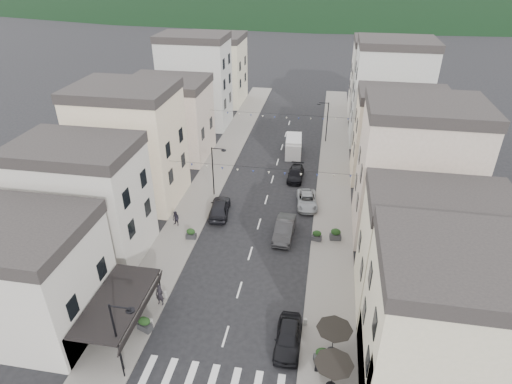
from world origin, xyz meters
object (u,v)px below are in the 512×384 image
at_px(parked_car_a, 288,337).
at_px(delivery_van, 294,146).
at_px(parked_car_b, 284,229).
at_px(parked_car_e, 220,208).
at_px(parked_car_c, 307,200).
at_px(pedestrian_b, 176,219).
at_px(parked_car_d, 296,174).
at_px(pedestrian_a, 160,295).

height_order(parked_car_a, delivery_van, delivery_van).
relative_size(parked_car_b, parked_car_e, 1.01).
distance_m(parked_car_c, parked_car_e, 9.68).
height_order(parked_car_b, parked_car_c, parked_car_b).
distance_m(parked_car_a, pedestrian_b, 18.38).
relative_size(parked_car_c, parked_car_d, 1.04).
distance_m(parked_car_a, parked_car_c, 19.51).
relative_size(parked_car_d, delivery_van, 0.83).
relative_size(parked_car_c, pedestrian_a, 2.50).
relative_size(parked_car_b, pedestrian_b, 3.05).
xyz_separation_m(parked_car_a, delivery_van, (-2.79, 33.01, 0.48)).
xyz_separation_m(parked_car_d, pedestrian_b, (-11.07, -12.55, 0.28)).
xyz_separation_m(parked_car_a, parked_car_e, (-9.04, 16.08, 0.07)).
bearing_deg(pedestrian_a, parked_car_c, 63.70).
distance_m(parked_car_b, pedestrian_a, 14.03).
xyz_separation_m(parked_car_e, pedestrian_a, (-1.36, -13.85, 0.22)).
height_order(parked_car_a, parked_car_b, parked_car_b).
distance_m(parked_car_a, parked_car_d, 25.75).
relative_size(parked_car_a, parked_car_d, 1.00).
bearing_deg(parked_car_a, parked_car_c, 89.69).
relative_size(parked_car_e, delivery_van, 0.91).
xyz_separation_m(parked_car_b, parked_car_e, (-7.24, 2.77, 0.02)).
bearing_deg(parked_car_c, parked_car_a, -96.73).
relative_size(parked_car_a, parked_car_b, 0.91).
bearing_deg(parked_car_c, delivery_van, 94.96).
relative_size(parked_car_a, parked_car_c, 0.96).
distance_m(parked_car_c, delivery_van, 13.79).
bearing_deg(parked_car_b, parked_car_c, 75.85).
relative_size(parked_car_a, parked_car_e, 0.92).
relative_size(pedestrian_a, pedestrian_b, 1.16).
bearing_deg(parked_car_d, delivery_van, 98.59).
relative_size(parked_car_e, pedestrian_b, 3.03).
relative_size(parked_car_b, parked_car_c, 1.06).
relative_size(parked_car_c, pedestrian_b, 2.89).
bearing_deg(parked_car_b, parked_car_e, 161.13).
xyz_separation_m(parked_car_b, parked_car_d, (0.00, 12.37, -0.16)).
bearing_deg(pedestrian_a, parked_car_a, -7.37).
distance_m(parked_car_b, parked_car_c, 6.46).
distance_m(parked_car_a, parked_car_b, 13.43).
bearing_deg(parked_car_e, parked_car_b, 152.31).
bearing_deg(parked_car_c, parked_car_b, -112.92).
distance_m(delivery_van, pedestrian_a, 31.70).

